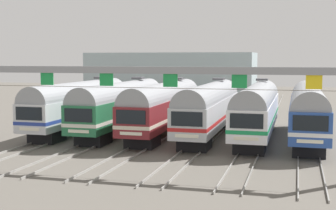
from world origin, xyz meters
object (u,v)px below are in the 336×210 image
at_px(commuter_train_white, 257,108).
at_px(catenary_gantry, 138,84).
at_px(commuter_train_blue, 308,109).
at_px(commuter_train_silver, 80,103).
at_px(commuter_train_green, 121,104).
at_px(commuter_train_stainless, 209,107).
at_px(commuter_train_maroon, 164,105).

xyz_separation_m(commuter_train_white, catenary_gantry, (-6.30, -13.50, 2.67)).
height_order(commuter_train_white, catenary_gantry, catenary_gantry).
bearing_deg(commuter_train_blue, commuter_train_white, 179.94).
height_order(commuter_train_blue, catenary_gantry, catenary_gantry).
xyz_separation_m(commuter_train_silver, commuter_train_green, (4.20, 0.00, 0.00)).
relative_size(commuter_train_green, commuter_train_white, 1.00).
distance_m(commuter_train_white, catenary_gantry, 15.14).
distance_m(commuter_train_green, catenary_gantry, 15.14).
height_order(commuter_train_stainless, commuter_train_white, same).
bearing_deg(commuter_train_white, commuter_train_green, 180.00).
bearing_deg(commuter_train_silver, commuter_train_white, 0.00).
relative_size(commuter_train_silver, commuter_train_stainless, 1.00).
xyz_separation_m(commuter_train_stainless, catenary_gantry, (-2.10, -13.50, 2.67)).
relative_size(commuter_train_maroon, commuter_train_blue, 1.00).
bearing_deg(commuter_train_maroon, catenary_gantry, -81.15).
distance_m(commuter_train_green, commuter_train_blue, 16.81).
xyz_separation_m(commuter_train_green, catenary_gantry, (6.30, -13.50, 2.67)).
bearing_deg(commuter_train_silver, commuter_train_stainless, 0.00).
bearing_deg(commuter_train_white, commuter_train_maroon, 180.00).
distance_m(commuter_train_green, commuter_train_white, 12.61).
relative_size(commuter_train_silver, commuter_train_blue, 1.00).
bearing_deg(commuter_train_maroon, commuter_train_white, 0.00).
distance_m(commuter_train_maroon, commuter_train_blue, 12.61).
xyz_separation_m(commuter_train_stainless, commuter_train_blue, (8.41, -0.00, -0.00)).
xyz_separation_m(commuter_train_maroon, catenary_gantry, (2.10, -13.50, 2.67)).
xyz_separation_m(commuter_train_green, commuter_train_white, (12.61, 0.00, 0.00)).
distance_m(commuter_train_silver, commuter_train_stainless, 12.61).
bearing_deg(commuter_train_stainless, commuter_train_blue, -0.03).
distance_m(commuter_train_silver, commuter_train_maroon, 8.41).
bearing_deg(commuter_train_maroon, commuter_train_green, 180.00).
xyz_separation_m(commuter_train_maroon, commuter_train_stainless, (4.20, 0.00, 0.00)).
bearing_deg(catenary_gantry, commuter_train_blue, 52.10).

